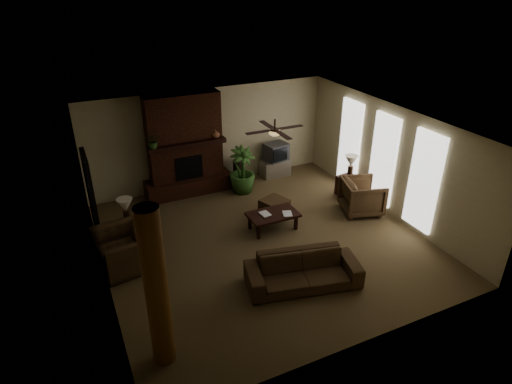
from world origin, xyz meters
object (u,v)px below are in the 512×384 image
floor_plant (242,180)px  log_column (156,290)px  sofa (303,266)px  lamp_right (351,162)px  coffee_table (273,216)px  ottoman (274,207)px  tv_stand (275,168)px  lamp_left (125,207)px  armchair_left (124,243)px  armchair_right (362,195)px  floor_vase (239,169)px  side_table_right (348,186)px  side_table_left (130,235)px

floor_plant → log_column: bearing=-125.5°
sofa → lamp_right: (3.12, 2.80, 0.56)m
coffee_table → ottoman: 0.77m
tv_stand → lamp_left: bearing=-156.8°
log_column → armchair_left: bearing=91.7°
lamp_right → armchair_left: bearing=-174.1°
armchair_left → ottoman: bearing=90.2°
armchair_right → ottoman: bearing=84.7°
sofa → floor_plant: sofa is taller
floor_vase → floor_plant: bearing=-104.4°
armchair_right → coffee_table: 2.47m
floor_vase → floor_plant: (-0.15, -0.60, -0.06)m
coffee_table → floor_vase: size_ratio=1.56×
armchair_left → side_table_right: (6.18, 0.69, -0.27)m
armchair_left → coffee_table: (3.48, -0.04, -0.17)m
lamp_left → lamp_right: bearing=-0.6°
armchair_left → ottoman: 3.92m
coffee_table → floor_vase: floor_vase is taller
log_column → lamp_left: (0.13, 3.53, -0.40)m
side_table_left → floor_vase: bearing=29.8°
armchair_right → sofa: bearing=140.8°
ottoman → lamp_left: 3.73m
floor_plant → side_table_right: bearing=-29.1°
sofa → floor_vase: size_ratio=2.92×
side_table_right → lamp_right: lamp_right is taller
tv_stand → lamp_right: size_ratio=1.31×
armchair_left → lamp_right: (6.18, 0.64, 0.46)m
armchair_right → armchair_left: bearing=104.8°
floor_vase → coffee_table: bearing=-95.9°
floor_vase → ottoman: bearing=-87.6°
tv_stand → lamp_right: 2.52m
coffee_table → ottoman: size_ratio=2.00×
armchair_left → floor_vase: size_ratio=1.61×
ottoman → side_table_right: side_table_right is taller
side_table_left → armchair_right: bearing=-9.5°
coffee_table → tv_stand: tv_stand is taller
sofa → floor_vase: 4.93m
ottoman → side_table_right: 2.33m
coffee_table → side_table_right: side_table_right is taller
side_table_left → lamp_right: lamp_right is taller
log_column → floor_plant: 6.16m
ottoman → lamp_right: (2.33, 0.04, 0.80)m
floor_vase → lamp_right: 3.24m
armchair_right → ottoman: (-2.09, 0.87, -0.29)m
floor_vase → lamp_right: (2.42, -2.08, 0.57)m
coffee_table → lamp_left: 3.41m
ottoman → side_table_right: size_ratio=1.09×
tv_stand → coffee_table: bearing=-118.2°
armchair_left → sofa: bearing=46.0°
log_column → coffee_table: bearing=39.4°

